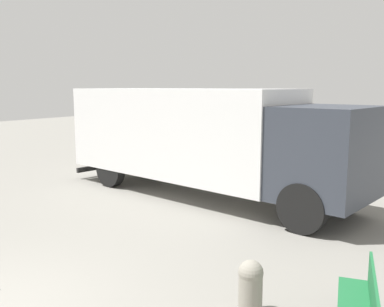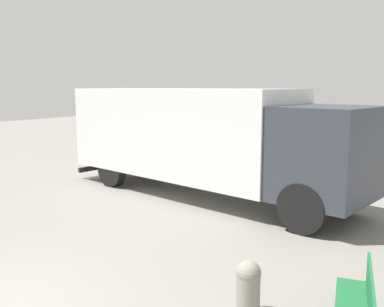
% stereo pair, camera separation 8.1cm
% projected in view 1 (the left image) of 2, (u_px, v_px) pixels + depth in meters
% --- Properties ---
extents(delivery_truck, '(9.32, 3.55, 3.00)m').
position_uv_depth(delivery_truck, '(200.00, 135.00, 11.91)').
color(delivery_truck, white).
rests_on(delivery_truck, ground).
extents(bollard_near_bench, '(0.34, 0.34, 0.75)m').
position_uv_depth(bollard_near_bench, '(251.00, 285.00, 5.76)').
color(bollard_near_bench, gray).
rests_on(bollard_near_bench, ground).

